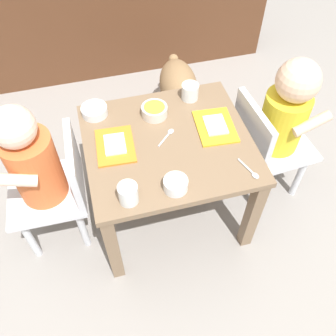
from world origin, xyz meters
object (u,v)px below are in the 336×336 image
at_px(dining_table, 168,155).
at_px(seated_child_right, 282,117).
at_px(food_tray_right, 215,126).
at_px(spoon_by_left_tray, 167,136).
at_px(cereal_bowl_right_side, 94,111).
at_px(veggie_bowl_near, 154,111).
at_px(spoon_by_right_tray, 250,171).
at_px(seated_child_left, 38,166).
at_px(water_cup_right, 190,92).
at_px(dog, 179,89).
at_px(food_tray_left, 115,145).
at_px(water_cup_left, 128,195).
at_px(cereal_bowl_left_side, 176,184).

distance_m(dining_table, seated_child_right, 0.46).
height_order(food_tray_right, spoon_by_left_tray, food_tray_right).
relative_size(food_tray_right, cereal_bowl_right_side, 1.97).
bearing_deg(veggie_bowl_near, food_tray_right, -31.01).
xyz_separation_m(seated_child_right, spoon_by_right_tray, (-0.23, -0.22, 0.02)).
bearing_deg(cereal_bowl_right_side, veggie_bowl_near, -16.01).
relative_size(seated_child_left, water_cup_right, 10.30).
bearing_deg(cereal_bowl_right_side, dog, 35.46).
distance_m(food_tray_left, water_cup_left, 0.24).
bearing_deg(food_tray_right, seated_child_left, -179.48).
bearing_deg(dining_table, cereal_bowl_left_side, -98.11).
height_order(dining_table, seated_child_left, seated_child_left).
relative_size(food_tray_left, food_tray_right, 0.96).
height_order(water_cup_right, spoon_by_right_tray, water_cup_right).
height_order(water_cup_left, spoon_by_left_tray, water_cup_left).
xyz_separation_m(seated_child_right, cereal_bowl_right_side, (-0.69, 0.18, 0.03)).
height_order(food_tray_left, water_cup_left, water_cup_left).
relative_size(dining_table, dog, 1.29).
height_order(cereal_bowl_left_side, spoon_by_right_tray, cereal_bowl_left_side).
bearing_deg(dining_table, veggie_bowl_near, 95.74).
distance_m(dog, food_tray_left, 0.65).
bearing_deg(water_cup_left, veggie_bowl_near, 64.73).
height_order(seated_child_left, veggie_bowl_near, seated_child_left).
relative_size(food_tray_left, water_cup_left, 2.61).
height_order(food_tray_left, cereal_bowl_left_side, cereal_bowl_left_side).
height_order(dog, water_cup_left, water_cup_left).
distance_m(food_tray_left, cereal_bowl_right_side, 0.19).
xyz_separation_m(seated_child_right, food_tray_right, (-0.27, -0.00, 0.02)).
relative_size(dining_table, cereal_bowl_left_side, 7.52).
bearing_deg(spoon_by_right_tray, seated_child_right, 44.43).
bearing_deg(water_cup_right, dog, 80.80).
bearing_deg(seated_child_right, dining_table, -177.07).
height_order(dining_table, cereal_bowl_right_side, cereal_bowl_right_side).
bearing_deg(cereal_bowl_right_side, seated_child_right, -14.81).
relative_size(cereal_bowl_left_side, spoon_by_right_tray, 0.80).
xyz_separation_m(dog, water_cup_right, (-0.05, -0.30, 0.23)).
bearing_deg(seated_child_left, dining_table, -2.20).
height_order(veggie_bowl_near, spoon_by_right_tray, veggie_bowl_near).
distance_m(food_tray_right, cereal_bowl_right_side, 0.45).
bearing_deg(food_tray_right, water_cup_right, 103.49).
bearing_deg(dog, dining_table, -110.70).
relative_size(seated_child_left, veggie_bowl_near, 7.02).
height_order(food_tray_left, veggie_bowl_near, veggie_bowl_near).
xyz_separation_m(food_tray_right, veggie_bowl_near, (-0.20, 0.12, 0.02)).
relative_size(dog, water_cup_left, 6.54).
relative_size(seated_child_right, cereal_bowl_left_side, 8.51).
height_order(water_cup_right, cereal_bowl_left_side, water_cup_right).
xyz_separation_m(water_cup_left, spoon_by_right_tray, (0.41, 0.01, -0.03)).
relative_size(food_tray_right, spoon_by_right_tray, 1.95).
relative_size(seated_child_left, food_tray_left, 3.72).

